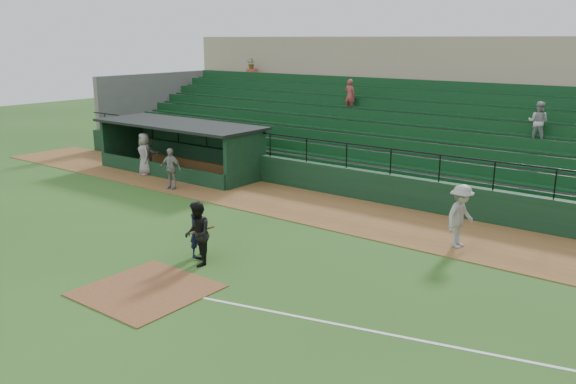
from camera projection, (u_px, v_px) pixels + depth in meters
The scene contains 12 objects.
ground at pixel (176, 279), 16.09m from camera, with size 90.00×90.00×0.00m, color #28511A.
warning_track at pixel (337, 212), 22.23m from camera, with size 40.00×4.00×0.03m, color brown.
home_plate_dirt at pixel (146, 290), 15.32m from camera, with size 3.00×3.00×0.03m, color brown.
foul_line at pixel (483, 353), 12.29m from camera, with size 18.00×0.09×0.01m, color white.
stadium_structure at pixel (435, 125), 28.15m from camera, with size 38.00×13.08×6.40m.
dugout at pixel (186, 144), 28.84m from camera, with size 8.90×3.20×2.42m.
batter_at_plate at pixel (197, 230), 17.54m from camera, with size 1.04×0.70×1.67m.
umpire at pixel (197, 234), 16.88m from camera, with size 0.90×0.70×1.85m, color black.
runner at pixel (461, 216), 18.23m from camera, with size 1.28×0.74×1.98m, color gray.
dugout_player_a at pixel (171, 169), 25.41m from camera, with size 1.03×0.43×1.76m, color gray.
dugout_player_b at pixel (145, 154), 28.03m from camera, with size 0.97×0.63×1.98m, color gray.
dugout_player_c at pixel (148, 152), 29.20m from camera, with size 1.56×0.50×1.69m, color #A19C97.
Camera 1 is at (11.54, -10.03, 6.31)m, focal length 37.09 mm.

